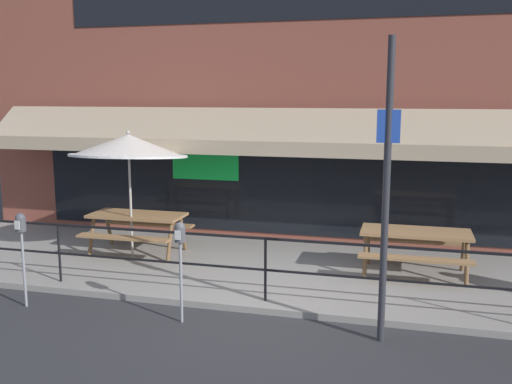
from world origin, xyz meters
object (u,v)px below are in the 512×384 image
Objects in this scene: street_sign_pole at (386,190)px; parking_meter_near at (21,231)px; picnic_table_left at (137,222)px; patio_umbrella_left at (129,146)px; picnic_table_centre at (416,240)px; parking_meter_far at (180,242)px.

parking_meter_near is at bearing -178.50° from street_sign_pole.
picnic_table_left is 2.85m from parking_meter_near.
street_sign_pole is at bearing 1.50° from parking_meter_near.
patio_umbrella_left is 5.29m from street_sign_pole.
parking_meter_near is (-0.45, -2.77, 0.44)m from picnic_table_left.
patio_umbrella_left is (-5.14, -0.20, 1.47)m from picnic_table_centre.
picnic_table_left is at bearing 80.69° from parking_meter_near.
parking_meter_near is at bearing -179.05° from parking_meter_far.
patio_umbrella_left is at bearing 128.94° from parking_meter_far.
picnic_table_centre is 5.35m from patio_umbrella_left.
picnic_table_centre is 1.27× the size of parking_meter_near.
patio_umbrella_left is 0.62× the size of street_sign_pole.
street_sign_pole reaches higher than picnic_table_left.
picnic_table_left is at bearing 90.00° from patio_umbrella_left.
patio_umbrella_left is at bearing 79.83° from parking_meter_near.
parking_meter_near and parking_meter_far have the same top height.
parking_meter_far is (-3.13, -2.70, 0.44)m from picnic_table_centre.
street_sign_pole is (4.71, -2.64, 1.26)m from picnic_table_left.
parking_meter_near is 0.37× the size of street_sign_pole.
patio_umbrella_left is 1.67× the size of parking_meter_far.
parking_meter_far is at bearing -51.06° from patio_umbrella_left.
picnic_table_centre is 2.92m from street_sign_pole.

